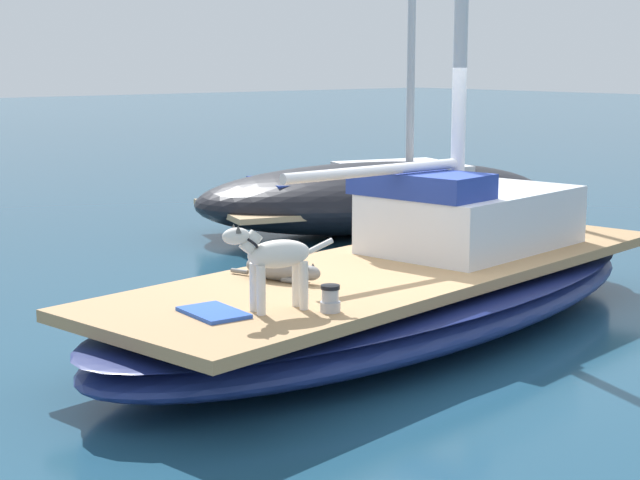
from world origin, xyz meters
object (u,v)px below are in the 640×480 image
object	(u,v)px
dog_white	(273,258)
moored_boat_port_side	(375,195)
sailboat_main	(401,298)
deck_towel	(214,312)
dog_grey	(278,268)
deck_winch	(330,299)

from	to	relation	value
dog_white	moored_boat_port_side	world-z (taller)	moored_boat_port_side
sailboat_main	dog_white	world-z (taller)	dog_white
dog_white	deck_towel	distance (m)	0.62
dog_grey	deck_winch	xyz separation A→B (m)	(1.17, -0.39, -0.01)
sailboat_main	deck_winch	distance (m)	2.00
dog_white	moored_boat_port_side	xyz separation A→B (m)	(-5.12, 5.77, -0.53)
deck_towel	deck_winch	bearing A→B (deg)	55.87
sailboat_main	deck_towel	world-z (taller)	deck_towel
deck_towel	moored_boat_port_side	distance (m)	7.91
deck_towel	moored_boat_port_side	size ratio (longest dim) A/B	0.07
dog_grey	moored_boat_port_side	world-z (taller)	moored_boat_port_side
moored_boat_port_side	dog_grey	bearing A→B (deg)	-50.05
sailboat_main	dog_grey	bearing A→B (deg)	-98.58
sailboat_main	moored_boat_port_side	bearing A→B (deg)	139.80
deck_winch	moored_boat_port_side	bearing A→B (deg)	134.79
dog_grey	moored_boat_port_side	distance (m)	6.61
sailboat_main	deck_towel	xyz separation A→B (m)	(0.47, -2.44, 0.34)
dog_white	moored_boat_port_side	size ratio (longest dim) A/B	0.12
dog_grey	deck_winch	distance (m)	1.23
dog_grey	moored_boat_port_side	size ratio (longest dim) A/B	0.12
dog_grey	dog_white	size ratio (longest dim) A/B	1.00
sailboat_main	deck_towel	bearing A→B (deg)	-79.14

